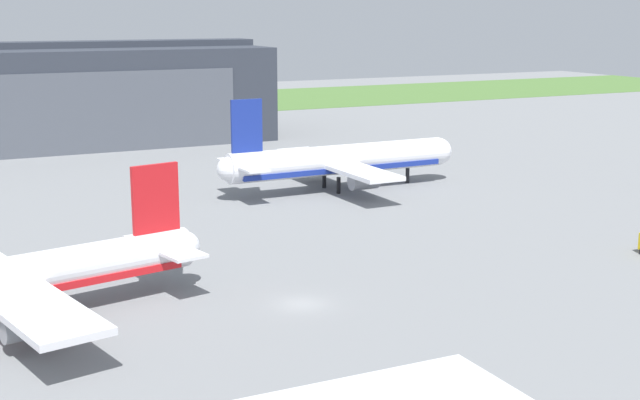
# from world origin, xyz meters

# --- Properties ---
(ground_plane) EXTENTS (440.00, 440.00, 0.00)m
(ground_plane) POSITION_xyz_m (0.00, 0.00, 0.00)
(ground_plane) COLOR slate
(grass_field_strip) EXTENTS (440.00, 56.00, 0.08)m
(grass_field_strip) POSITION_xyz_m (0.00, 163.07, 0.04)
(grass_field_strip) COLOR #4B7234
(grass_field_strip) RESTS_ON ground_plane
(maintenance_hangar) EXTENTS (75.08, 31.98, 18.77)m
(maintenance_hangar) POSITION_xyz_m (-1.69, 104.32, 8.92)
(maintenance_hangar) COLOR #2D333D
(maintenance_hangar) RESTS_ON ground_plane
(airliner_far_right) EXTENTS (36.17, 27.84, 13.17)m
(airliner_far_right) POSITION_xyz_m (25.09, 41.56, 4.09)
(airliner_far_right) COLOR white
(airliner_far_right) RESTS_ON ground_plane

